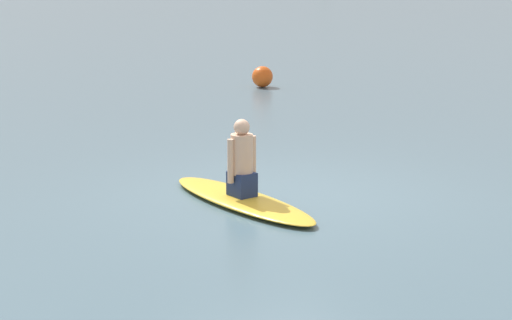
% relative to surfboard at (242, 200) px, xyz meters
% --- Properties ---
extents(ground_plane, '(400.00, 400.00, 0.00)m').
position_rel_surfboard_xyz_m(ground_plane, '(-0.68, -0.11, -0.05)').
color(ground_plane, slate).
extents(surfboard, '(0.86, 2.69, 0.11)m').
position_rel_surfboard_xyz_m(surfboard, '(0.00, 0.00, 0.00)').
color(surfboard, gold).
rests_on(surfboard, ground).
extents(person_paddler, '(0.41, 0.33, 0.93)m').
position_rel_surfboard_xyz_m(person_paddler, '(0.00, 0.00, 0.48)').
color(person_paddler, navy).
rests_on(person_paddler, surfboard).
extents(buoy_marker, '(0.46, 0.46, 0.46)m').
position_rel_surfboard_xyz_m(buoy_marker, '(-5.29, -7.73, 0.18)').
color(buoy_marker, '#E55919').
rests_on(buoy_marker, ground).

